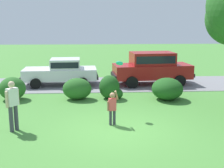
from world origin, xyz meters
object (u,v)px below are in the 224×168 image
parked_sedan (62,71)px  adult_onlooker (13,103)px  child_thrower (112,106)px  frisbee (119,63)px  parked_suv (152,66)px

parked_sedan → adult_onlooker: size_ratio=2.57×
child_thrower → frisbee: size_ratio=4.15×
adult_onlooker → frisbee: bearing=21.7°
parked_suv → child_thrower: parked_suv is taller
parked_sedan → parked_suv: parked_suv is taller
parked_sedan → parked_suv: size_ratio=0.93×
parked_suv → adult_onlooker: (-6.18, -7.42, -0.09)m
parked_sedan → frisbee: 6.82m
adult_onlooker → parked_suv: bearing=50.2°
parked_sedan → child_thrower: 7.58m
parked_suv → frisbee: (-2.44, -5.93, 1.03)m
parked_suv → child_thrower: bearing=-111.6°
adult_onlooker → child_thrower: bearing=6.6°
parked_sedan → child_thrower: (2.54, -7.14, -0.13)m
parked_suv → adult_onlooker: size_ratio=2.78×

